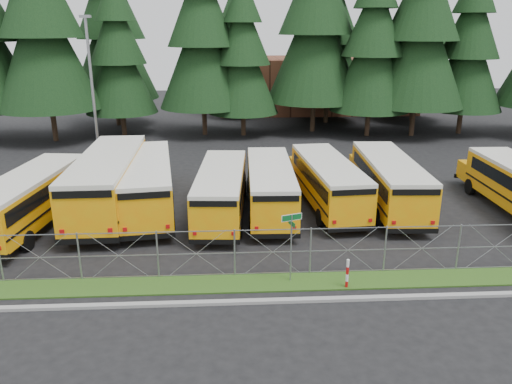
% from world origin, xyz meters
% --- Properties ---
extents(ground, '(120.00, 120.00, 0.00)m').
position_xyz_m(ground, '(0.00, 0.00, 0.00)').
color(ground, black).
rests_on(ground, ground).
extents(curb, '(50.00, 0.25, 0.12)m').
position_xyz_m(curb, '(0.00, -3.10, 0.06)').
color(curb, gray).
rests_on(curb, ground).
extents(grass_verge, '(50.00, 1.40, 0.06)m').
position_xyz_m(grass_verge, '(0.00, -1.70, 0.03)').
color(grass_verge, '#1E4012').
rests_on(grass_verge, ground).
extents(chainlink_fence, '(44.00, 0.10, 2.00)m').
position_xyz_m(chainlink_fence, '(0.00, -1.00, 1.00)').
color(chainlink_fence, gray).
rests_on(chainlink_fence, ground).
extents(brick_building, '(22.00, 10.00, 6.00)m').
position_xyz_m(brick_building, '(6.00, 40.00, 3.00)').
color(brick_building, brown).
rests_on(brick_building, ground).
extents(bus_0, '(3.62, 10.45, 2.68)m').
position_xyz_m(bus_0, '(-13.84, 4.93, 1.34)').
color(bus_0, orange).
rests_on(bus_0, ground).
extents(bus_1, '(3.11, 11.96, 3.12)m').
position_xyz_m(bus_1, '(-10.51, 6.88, 1.56)').
color(bus_1, orange).
rests_on(bus_1, ground).
extents(bus_2, '(3.97, 11.09, 2.84)m').
position_xyz_m(bus_2, '(-8.52, 6.78, 1.42)').
color(bus_2, orange).
rests_on(bus_2, ground).
extents(bus_3, '(2.97, 9.95, 2.57)m').
position_xyz_m(bus_3, '(-4.56, 5.77, 1.29)').
color(bus_3, orange).
rests_on(bus_3, ground).
extents(bus_4, '(2.60, 9.95, 2.59)m').
position_xyz_m(bus_4, '(-2.01, 6.27, 1.30)').
color(bus_4, orange).
rests_on(bus_4, ground).
extents(bus_5, '(3.13, 10.17, 2.63)m').
position_xyz_m(bus_5, '(1.13, 6.91, 1.31)').
color(bus_5, orange).
rests_on(bus_5, ground).
extents(bus_6, '(2.97, 10.52, 2.73)m').
position_xyz_m(bus_6, '(4.44, 6.69, 1.36)').
color(bus_6, orange).
rests_on(bus_6, ground).
extents(street_sign, '(0.80, 0.53, 2.81)m').
position_xyz_m(street_sign, '(-1.85, -1.59, 2.03)').
color(street_sign, gray).
rests_on(street_sign, ground).
extents(striped_bollard, '(0.11, 0.11, 1.20)m').
position_xyz_m(striped_bollard, '(0.21, -2.23, 0.60)').
color(striped_bollard, '#B20C0C').
rests_on(striped_bollard, ground).
extents(light_standard, '(0.70, 0.35, 10.14)m').
position_xyz_m(light_standard, '(-13.25, 15.71, 5.50)').
color(light_standard, gray).
rests_on(light_standard, ground).
extents(conifer_1, '(8.56, 8.56, 18.94)m').
position_xyz_m(conifer_1, '(-19.14, 24.54, 9.47)').
color(conifer_1, black).
rests_on(conifer_1, ground).
extents(conifer_2, '(6.32, 6.32, 13.99)m').
position_xyz_m(conifer_2, '(-13.66, 26.62, 6.99)').
color(conifer_2, black).
rests_on(conifer_2, ground).
extents(conifer_3, '(7.77, 7.77, 17.19)m').
position_xyz_m(conifer_3, '(-6.33, 26.49, 8.59)').
color(conifer_3, black).
rests_on(conifer_3, ground).
extents(conifer_4, '(6.26, 6.26, 13.84)m').
position_xyz_m(conifer_4, '(-2.81, 26.07, 6.92)').
color(conifer_4, black).
rests_on(conifer_4, ground).
extents(conifer_5, '(8.73, 8.73, 19.31)m').
position_xyz_m(conifer_5, '(3.76, 27.49, 9.66)').
color(conifer_5, black).
rests_on(conifer_5, ground).
extents(conifer_6, '(6.99, 6.99, 15.45)m').
position_xyz_m(conifer_6, '(8.37, 25.17, 7.72)').
color(conifer_6, black).
rests_on(conifer_6, ground).
extents(conifer_7, '(8.28, 8.28, 18.31)m').
position_xyz_m(conifer_7, '(12.41, 24.97, 9.16)').
color(conifer_7, black).
rests_on(conifer_7, ground).
extents(conifer_8, '(6.76, 6.76, 14.95)m').
position_xyz_m(conifer_8, '(17.14, 25.71, 7.47)').
color(conifer_8, black).
rests_on(conifer_8, ground).
extents(conifer_10, '(8.30, 8.30, 18.35)m').
position_xyz_m(conifer_10, '(-15.17, 31.56, 9.18)').
color(conifer_10, black).
rests_on(conifer_10, ground).
extents(conifer_11, '(6.37, 6.37, 14.08)m').
position_xyz_m(conifer_11, '(-3.17, 35.97, 7.04)').
color(conifer_11, black).
rests_on(conifer_11, ground).
extents(conifer_12, '(7.78, 7.78, 17.21)m').
position_xyz_m(conifer_12, '(5.88, 31.96, 8.61)').
color(conifer_12, black).
rests_on(conifer_12, ground).
extents(conifer_13, '(7.45, 7.45, 16.48)m').
position_xyz_m(conifer_13, '(15.10, 32.45, 8.24)').
color(conifer_13, black).
rests_on(conifer_13, ground).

